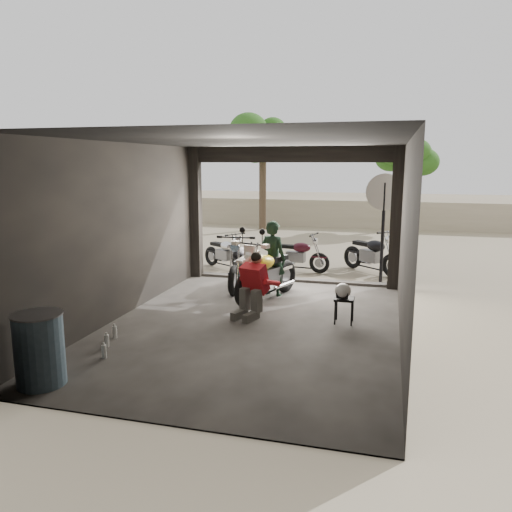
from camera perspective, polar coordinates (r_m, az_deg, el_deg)
The scene contains 16 objects.
ground at distance 8.87m, azimuth -0.42°, elevation -8.05°, with size 80.00×80.00×0.00m, color #7A6D56.
garage at distance 9.06m, azimuth 0.49°, elevation 0.71°, with size 7.00×7.13×3.20m.
boundary_wall at distance 22.32m, azimuth 9.23°, elevation 4.77°, with size 18.00×0.30×1.20m, color gray.
tree_left at distance 21.28m, azimuth 0.78°, elevation 13.75°, with size 2.20×2.20×5.60m.
tree_right at distance 22.11m, azimuth 16.87°, elevation 12.08°, with size 2.20×2.20×5.00m.
main_bike at distance 10.38m, azimuth 1.29°, elevation -1.53°, with size 0.80×1.96×1.30m, color beige, non-canonical shape.
left_bike at distance 11.38m, azimuth -1.61°, elevation -0.51°, with size 0.78×1.89×1.28m, color black, non-canonical shape.
outside_bike_a at distance 13.46m, azimuth -3.58°, elevation 0.64°, with size 0.62×1.50×1.01m, color black, non-canonical shape.
outside_bike_b at distance 13.16m, azimuth 4.75°, elevation 0.44°, with size 0.63×1.52×1.03m, color #3E0F1A, non-canonical shape.
outside_bike_c at distance 13.28m, azimuth 13.10°, elevation 0.57°, with size 0.70×1.71×1.16m, color black, non-canonical shape.
rider at distance 10.67m, azimuth 1.94°, elevation -0.29°, with size 0.60×0.39×1.64m, color black.
mechanic at distance 9.18m, azimuth -0.59°, elevation -3.58°, with size 0.60×0.81×1.17m, color red, non-canonical shape.
stool at distance 9.02m, azimuth 10.06°, elevation -5.17°, with size 0.35×0.35×0.48m.
helmet at distance 8.93m, azimuth 9.89°, elevation -3.94°, with size 0.28×0.30×0.27m, color silver.
oil_drum at distance 7.05m, azimuth -23.49°, elevation -9.87°, with size 0.62×0.62×0.96m, color #3F586A.
sign_post at distance 12.10m, azimuth 14.40°, elevation 5.23°, with size 0.86×0.08×2.59m.
Camera 1 is at (2.24, -8.09, 2.85)m, focal length 35.00 mm.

